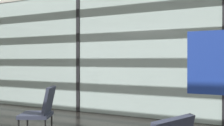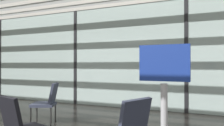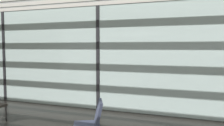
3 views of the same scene
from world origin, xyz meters
The scene contains 5 objects.
glass_curtain_wall centered at (0.00, 5.20, 1.52)m, with size 14.00×0.08×3.04m, color #A3B7B2.
window_mullion_0 centered at (-3.50, 5.20, 1.52)m, with size 0.10×0.12×3.04m, color black.
window_mullion_1 centered at (0.00, 5.20, 1.52)m, with size 0.10×0.12×3.04m, color black.
parked_airplane centered at (1.40, 10.15, 1.83)m, with size 12.36×3.67×3.67m.
lounge_chair_5 centered at (0.88, 2.77, 0.49)m, with size 0.68×0.66×0.87m.
Camera 3 is at (2.58, -0.93, 1.85)m, focal length 36.20 mm.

